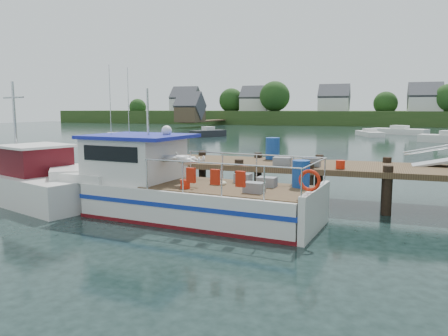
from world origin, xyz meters
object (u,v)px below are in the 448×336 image
(moored_far, at_px, (399,131))
(moored_d, at_px, (369,133))
(work_boat, at_px, (24,181))
(moored_rowboat, at_px, (146,149))
(moored_a, at_px, (117,139))
(lobster_boat, at_px, (167,188))
(moored_e, at_px, (208,133))

(moored_far, xyz_separation_m, moored_d, (-3.67, -5.64, -0.09))
(work_boat, distance_m, moored_rowboat, 16.15)
(moored_rowboat, xyz_separation_m, moored_d, (15.10, 28.68, -0.06))
(work_boat, relative_size, moored_d, 1.42)
(moored_a, xyz_separation_m, moored_d, (23.20, 20.22, -0.05))
(moored_far, bearing_deg, lobster_boat, -90.77)
(moored_e, bearing_deg, work_boat, -58.16)
(moored_d, bearing_deg, moored_e, -147.59)
(work_boat, xyz_separation_m, moored_far, (15.03, 50.03, -0.26))
(work_boat, bearing_deg, moored_far, 91.72)
(moored_far, relative_size, moored_e, 1.58)
(lobster_boat, height_order, moored_d, lobster_boat)
(moored_d, bearing_deg, moored_a, -129.18)
(moored_far, height_order, moored_a, moored_far)
(work_boat, distance_m, moored_d, 45.82)
(moored_rowboat, xyz_separation_m, moored_far, (18.77, 34.32, 0.04))
(moored_a, bearing_deg, lobster_boat, -75.57)
(work_boat, distance_m, moored_e, 37.36)
(moored_rowboat, bearing_deg, work_boat, -70.88)
(moored_rowboat, relative_size, moored_e, 0.85)
(work_boat, bearing_deg, moored_a, 134.53)
(moored_far, bearing_deg, moored_rowboat, -109.52)
(lobster_boat, xyz_separation_m, moored_a, (-18.05, 24.57, -0.47))
(moored_a, height_order, moored_e, moored_e)
(moored_rowboat, height_order, moored_d, moored_rowboat)
(work_boat, bearing_deg, lobster_boat, 14.71)
(moored_far, height_order, moored_d, moored_far)
(lobster_boat, distance_m, moored_e, 39.40)
(moored_rowboat, bearing_deg, lobster_boat, -52.58)
(moored_far, relative_size, moored_a, 1.29)
(moored_e, bearing_deg, moored_a, -89.81)
(lobster_boat, height_order, moored_far, lobster_boat)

